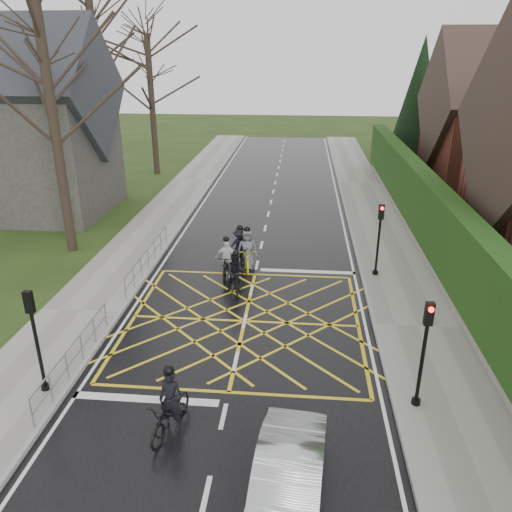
% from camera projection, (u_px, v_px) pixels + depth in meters
% --- Properties ---
extents(ground, '(120.00, 120.00, 0.00)m').
position_uv_depth(ground, '(245.00, 321.00, 17.74)').
color(ground, '#1F3010').
rests_on(ground, ground).
extents(road, '(9.00, 80.00, 0.01)m').
position_uv_depth(road, '(245.00, 321.00, 17.74)').
color(road, black).
rests_on(road, ground).
extents(sidewalk_right, '(3.00, 80.00, 0.15)m').
position_uv_depth(sidewalk_right, '(417.00, 327.00, 17.21)').
color(sidewalk_right, gray).
rests_on(sidewalk_right, ground).
extents(sidewalk_left, '(3.00, 80.00, 0.15)m').
position_uv_depth(sidewalk_left, '(82.00, 312.00, 18.21)').
color(sidewalk_left, gray).
rests_on(sidewalk_left, ground).
extents(stone_wall, '(0.50, 38.00, 0.70)m').
position_uv_depth(stone_wall, '(430.00, 255.00, 22.47)').
color(stone_wall, slate).
rests_on(stone_wall, ground).
extents(hedge, '(0.90, 38.00, 2.80)m').
position_uv_depth(hedge, '(435.00, 219.00, 21.80)').
color(hedge, '#13340E').
rests_on(hedge, stone_wall).
extents(house_far, '(9.80, 8.80, 10.30)m').
position_uv_depth(house_far, '(508.00, 128.00, 31.38)').
color(house_far, maroon).
rests_on(house_far, ground).
extents(conifer, '(4.60, 4.60, 10.00)m').
position_uv_depth(conifer, '(418.00, 104.00, 38.83)').
color(conifer, black).
rests_on(conifer, ground).
extents(church, '(8.80, 7.80, 11.00)m').
position_uv_depth(church, '(29.00, 127.00, 28.01)').
color(church, '#2D2B28').
rests_on(church, ground).
extents(tree_near, '(9.24, 9.24, 11.44)m').
position_uv_depth(tree_near, '(46.00, 76.00, 20.97)').
color(tree_near, black).
rests_on(tree_near, ground).
extents(tree_mid, '(10.08, 10.08, 12.48)m').
position_uv_depth(tree_mid, '(95.00, 55.00, 28.13)').
color(tree_mid, black).
rests_on(tree_mid, ground).
extents(tree_far, '(8.40, 8.40, 10.40)m').
position_uv_depth(tree_far, '(150.00, 75.00, 35.98)').
color(tree_far, black).
rests_on(tree_far, ground).
extents(railing_south, '(0.05, 5.04, 1.03)m').
position_uv_depth(railing_south, '(74.00, 351.00, 14.61)').
color(railing_south, slate).
rests_on(railing_south, ground).
extents(railing_north, '(0.05, 6.04, 1.03)m').
position_uv_depth(railing_north, '(148.00, 254.00, 21.50)').
color(railing_north, slate).
rests_on(railing_north, ground).
extents(traffic_light_ne, '(0.24, 0.31, 3.21)m').
position_uv_depth(traffic_light_ne, '(378.00, 241.00, 20.53)').
color(traffic_light_ne, black).
rests_on(traffic_light_ne, ground).
extents(traffic_light_se, '(0.24, 0.31, 3.21)m').
position_uv_depth(traffic_light_se, '(423.00, 356.00, 12.81)').
color(traffic_light_se, black).
rests_on(traffic_light_se, ground).
extents(traffic_light_sw, '(0.24, 0.31, 3.21)m').
position_uv_depth(traffic_light_sw, '(37.00, 343.00, 13.39)').
color(traffic_light_sw, black).
rests_on(traffic_light_sw, ground).
extents(cyclist_rear, '(1.13, 2.05, 1.89)m').
position_uv_depth(cyclist_rear, '(171.00, 410.00, 12.46)').
color(cyclist_rear, black).
rests_on(cyclist_rear, ground).
extents(cyclist_back, '(0.91, 1.86, 1.80)m').
position_uv_depth(cyclist_back, '(236.00, 277.00, 19.56)').
color(cyclist_back, black).
rests_on(cyclist_back, ground).
extents(cyclist_mid, '(1.30, 2.07, 1.90)m').
position_uv_depth(cyclist_mid, '(240.00, 251.00, 22.05)').
color(cyclist_mid, black).
rests_on(cyclist_mid, ground).
extents(cyclist_front, '(0.98, 1.82, 1.82)m').
position_uv_depth(cyclist_front, '(226.00, 262.00, 20.92)').
color(cyclist_front, black).
rests_on(cyclist_front, ground).
extents(cyclist_lead, '(1.03, 2.09, 1.95)m').
position_uv_depth(cyclist_lead, '(247.00, 254.00, 21.74)').
color(cyclist_lead, gold).
rests_on(cyclist_lead, ground).
extents(car, '(1.76, 4.16, 1.34)m').
position_uv_depth(car, '(287.00, 484.00, 10.27)').
color(car, '#A6A9AD').
rests_on(car, ground).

